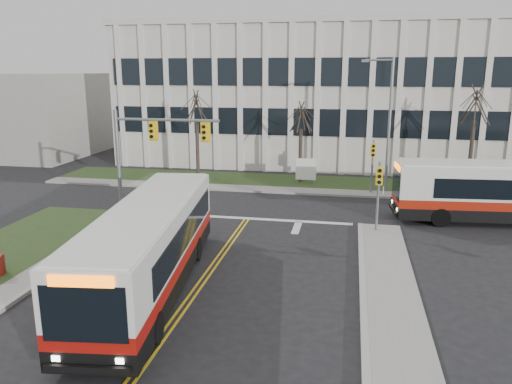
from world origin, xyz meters
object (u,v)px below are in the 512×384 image
object	(u,v)px
bus_main	(150,249)
bus_cross	(510,194)
streetlight	(387,118)
directory_sign	(306,170)

from	to	relation	value
bus_main	bus_cross	xyz separation A→B (m)	(16.29, 12.04, -0.00)
streetlight	bus_main	bearing A→B (deg)	-118.56
bus_cross	streetlight	bearing A→B (deg)	-137.04
bus_main	bus_cross	world-z (taller)	bus_main
streetlight	directory_sign	bearing A→B (deg)	166.77
streetlight	bus_cross	world-z (taller)	streetlight
directory_sign	bus_cross	size ratio (longest dim) A/B	0.16
directory_sign	streetlight	bearing A→B (deg)	-13.23
streetlight	bus_cross	size ratio (longest dim) A/B	0.74
bus_main	streetlight	bearing A→B (deg)	54.47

